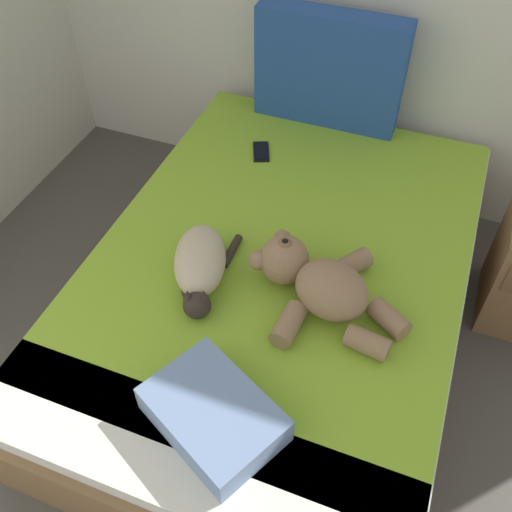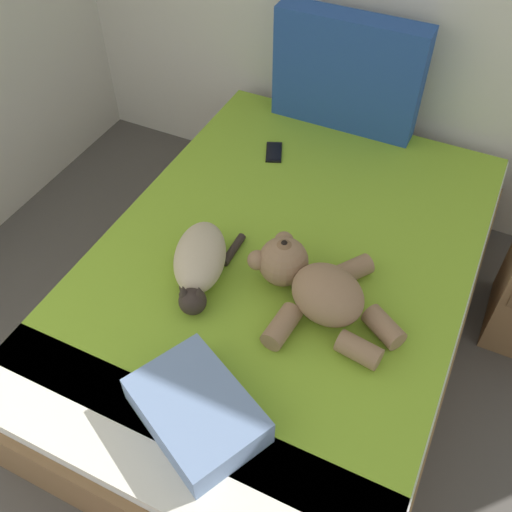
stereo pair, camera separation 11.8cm
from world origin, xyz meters
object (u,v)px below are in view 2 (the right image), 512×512
at_px(patterned_cushion, 347,73).
at_px(throw_pillow, 197,411).
at_px(cat, 200,261).
at_px(cell_phone, 274,152).
at_px(bed, 281,296).
at_px(teddy_bear, 314,286).

bearing_deg(patterned_cushion, throw_pillow, -85.07).
height_order(cat, throw_pillow, cat).
xyz_separation_m(patterned_cushion, cat, (-0.14, -1.17, -0.20)).
bearing_deg(cell_phone, bed, -62.39).
bearing_deg(patterned_cushion, cell_phone, -118.35).
xyz_separation_m(bed, patterned_cushion, (-0.10, 0.94, 0.53)).
xyz_separation_m(bed, throw_pillow, (0.04, -0.75, 0.31)).
bearing_deg(cell_phone, teddy_bear, -56.53).
xyz_separation_m(bed, teddy_bear, (0.19, -0.17, 0.34)).
xyz_separation_m(patterned_cushion, cell_phone, (-0.20, -0.37, -0.26)).
distance_m(cell_phone, throw_pillow, 1.37).
relative_size(teddy_bear, cell_phone, 3.75).
bearing_deg(patterned_cushion, cat, -96.68).
height_order(patterned_cushion, teddy_bear, patterned_cushion).
relative_size(bed, teddy_bear, 3.35).
distance_m(cat, throw_pillow, 0.59).
bearing_deg(cell_phone, cat, -85.63).
height_order(teddy_bear, throw_pillow, teddy_bear).
relative_size(teddy_bear, throw_pillow, 1.54).
bearing_deg(cat, bed, 43.60).
bearing_deg(cell_phone, patterned_cushion, 61.65).
height_order(patterned_cushion, cat, patterned_cushion).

